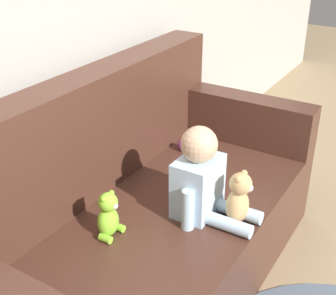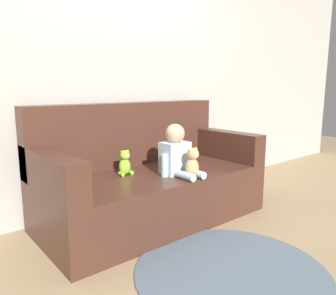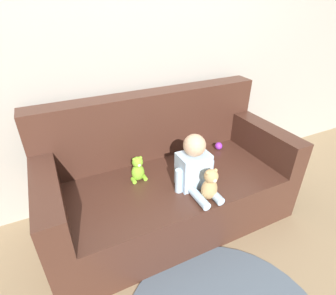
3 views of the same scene
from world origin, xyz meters
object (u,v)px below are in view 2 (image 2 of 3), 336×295
(plush_toy_side, at_px, (125,163))
(couch, at_px, (149,180))
(person_baby, at_px, (176,154))
(teddy_bear_brown, at_px, (192,163))
(toy_ball, at_px, (189,155))

(plush_toy_side, bearing_deg, couch, 2.00)
(person_baby, distance_m, plush_toy_side, 0.42)
(person_baby, distance_m, teddy_bear_brown, 0.17)
(couch, height_order, teddy_bear_brown, couch)
(couch, distance_m, toy_ball, 0.59)
(couch, bearing_deg, teddy_bear_brown, -74.22)
(teddy_bear_brown, distance_m, plush_toy_side, 0.54)
(plush_toy_side, bearing_deg, teddy_bear_brown, -48.68)
(toy_ball, bearing_deg, teddy_bear_brown, -131.01)
(person_baby, xyz_separation_m, teddy_bear_brown, (0.02, -0.16, -0.05))
(couch, height_order, toy_ball, couch)
(plush_toy_side, height_order, toy_ball, plush_toy_side)
(plush_toy_side, distance_m, toy_ball, 0.82)
(toy_ball, bearing_deg, couch, -169.76)
(couch, distance_m, plush_toy_side, 0.30)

